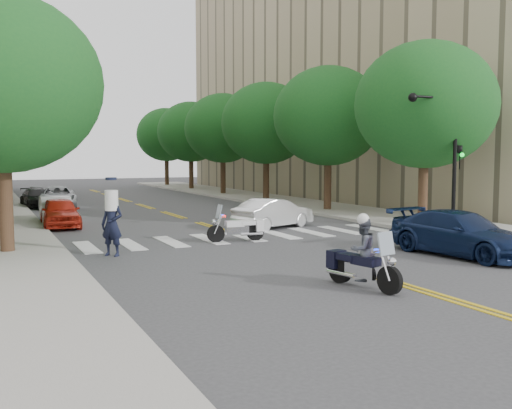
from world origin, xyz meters
TOP-DOWN VIEW (x-y plane):
  - ground at (0.00, 0.00)m, footprint 140.00×140.00m
  - sidewalk_right at (9.50, 22.00)m, footprint 5.00×60.00m
  - building_right at (26.00, 26.00)m, footprint 26.00×44.00m
  - tree_l_0 at (-8.80, 6.00)m, footprint 6.40×6.40m
  - tree_r_0 at (8.80, 6.00)m, footprint 6.40×6.40m
  - tree_r_1 at (8.80, 14.00)m, footprint 6.40×6.40m
  - tree_r_2 at (8.80, 22.00)m, footprint 6.40×6.40m
  - tree_r_3 at (8.80, 30.00)m, footprint 6.40×6.40m
  - tree_r_4 at (8.80, 38.00)m, footprint 6.40×6.40m
  - tree_r_5 at (8.80, 46.00)m, footprint 6.40×6.40m
  - traffic_signal_pole at (7.72, 3.50)m, footprint 2.82×0.42m
  - motorcycle_police at (-1.14, -2.84)m, footprint 0.87×2.27m
  - motorcycle_parked at (-0.64, 5.47)m, footprint 2.23×0.66m
  - officer_standing at (-5.72, 4.38)m, footprint 0.88×0.88m
  - convertible at (2.35, 8.50)m, footprint 4.34×2.78m
  - sedan_blue at (4.55, -0.50)m, footprint 2.69×5.23m
  - parked_car_a at (-6.30, 13.00)m, footprint 1.78×4.08m
  - parked_car_b at (-6.30, 14.50)m, footprint 1.51×3.98m
  - parked_car_c at (-5.20, 23.50)m, footprint 2.70×5.04m
  - parked_car_d at (-6.30, 24.50)m, footprint 2.06×4.21m
  - parked_car_e at (-5.80, 29.50)m, footprint 1.55×3.49m

SIDE VIEW (x-z plane):
  - ground at x=0.00m, z-range 0.00..0.00m
  - sidewalk_right at x=9.50m, z-range 0.00..0.15m
  - motorcycle_parked at x=-0.64m, z-range -0.22..1.22m
  - parked_car_e at x=-5.80m, z-range 0.00..1.17m
  - parked_car_d at x=-6.30m, z-range 0.00..1.18m
  - parked_car_b at x=-6.30m, z-range 0.00..1.30m
  - parked_car_c at x=-5.20m, z-range 0.00..1.35m
  - convertible at x=2.35m, z-range 0.00..1.35m
  - parked_car_a at x=-6.30m, z-range 0.00..1.37m
  - sedan_blue at x=4.55m, z-range 0.00..1.45m
  - motorcycle_police at x=-1.14m, z-range -0.10..1.75m
  - officer_standing at x=-5.72m, z-range 0.00..2.07m
  - traffic_signal_pole at x=7.72m, z-range 0.72..6.72m
  - tree_l_0 at x=-8.80m, z-range 1.33..9.78m
  - tree_r_0 at x=8.80m, z-range 1.33..9.78m
  - tree_r_1 at x=8.80m, z-range 1.33..9.78m
  - tree_r_2 at x=8.80m, z-range 1.33..9.78m
  - tree_r_3 at x=8.80m, z-range 1.33..9.78m
  - tree_r_4 at x=8.80m, z-range 1.33..9.78m
  - tree_r_5 at x=8.80m, z-range 1.33..9.78m
  - building_right at x=26.00m, z-range 0.00..22.00m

